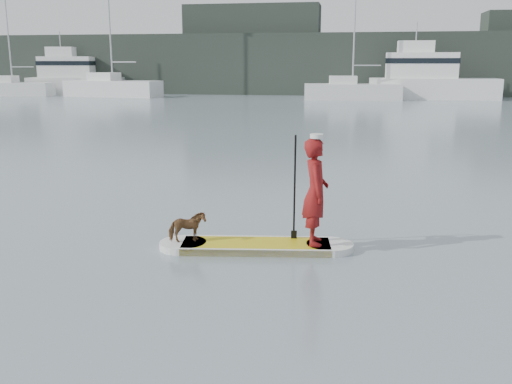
% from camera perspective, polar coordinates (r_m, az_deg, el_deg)
% --- Properties ---
extents(ground, '(140.00, 140.00, 0.00)m').
position_cam_1_polar(ground, '(7.49, 2.38, -11.62)').
color(ground, slate).
rests_on(ground, ground).
extents(paddleboard, '(3.28, 1.13, 0.12)m').
position_cam_1_polar(paddleboard, '(9.72, 0.00, -5.41)').
color(paddleboard, gold).
rests_on(paddleboard, ground).
extents(paddler, '(0.51, 0.70, 1.78)m').
position_cam_1_polar(paddler, '(9.48, 5.97, 0.02)').
color(paddler, maroon).
rests_on(paddler, paddleboard).
extents(white_cap, '(0.22, 0.22, 0.07)m').
position_cam_1_polar(white_cap, '(9.32, 6.10, 5.58)').
color(white_cap, silver).
rests_on(white_cap, paddler).
extents(dog, '(0.67, 0.54, 0.52)m').
position_cam_1_polar(dog, '(9.74, -6.90, -3.50)').
color(dog, brown).
rests_on(dog, paddleboard).
extents(paddle, '(0.10, 0.30, 2.00)m').
position_cam_1_polar(paddle, '(9.77, 3.86, -0.85)').
color(paddle, black).
rests_on(paddle, ground).
extents(sailboat_a, '(7.76, 3.14, 10.97)m').
position_cam_1_polar(sailboat_a, '(61.04, -23.18, 9.55)').
color(sailboat_a, white).
rests_on(sailboat_a, ground).
extents(sailboat_b, '(9.52, 4.07, 13.70)m').
position_cam_1_polar(sailboat_b, '(56.69, -14.18, 10.19)').
color(sailboat_b, white).
rests_on(sailboat_b, ground).
extents(sailboat_d, '(8.40, 3.26, 12.09)m').
position_cam_1_polar(sailboat_d, '(50.59, 9.52, 10.04)').
color(sailboat_d, white).
rests_on(sailboat_d, ground).
extents(motor_yacht_a, '(11.14, 3.71, 6.63)m').
position_cam_1_polar(motor_yacht_a, '(53.45, 16.77, 10.89)').
color(motor_yacht_a, white).
rests_on(motor_yacht_a, ground).
extents(motor_yacht_b, '(9.88, 5.01, 6.23)m').
position_cam_1_polar(motor_yacht_b, '(62.00, -17.88, 10.90)').
color(motor_yacht_b, white).
rests_on(motor_yacht_b, ground).
extents(shore_mass, '(90.00, 6.00, 6.00)m').
position_cam_1_polar(shore_mass, '(59.78, 9.18, 12.49)').
color(shore_mass, black).
rests_on(shore_mass, ground).
extents(shore_building_west, '(14.00, 4.00, 9.00)m').
position_cam_1_polar(shore_building_west, '(61.75, -0.36, 14.04)').
color(shore_building_west, black).
rests_on(shore_building_west, ground).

